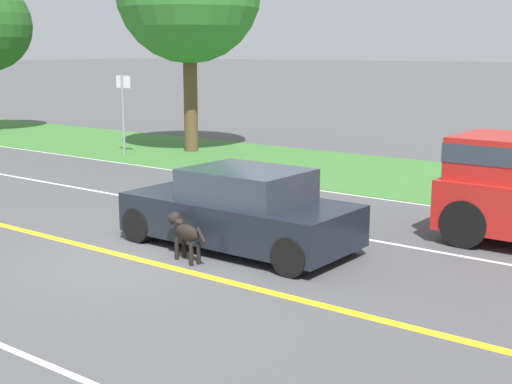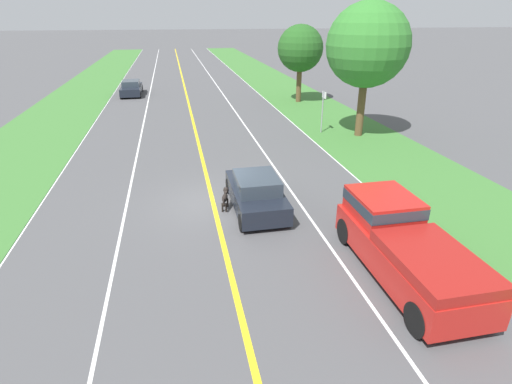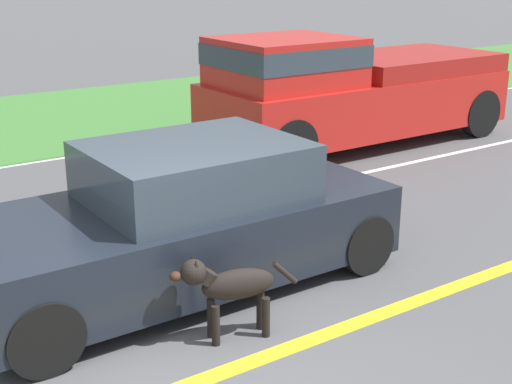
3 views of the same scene
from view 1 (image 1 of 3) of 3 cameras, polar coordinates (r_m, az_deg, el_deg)
ground_plane at (r=12.25m, az=-9.22°, el=-5.40°), size 400.00×400.00×0.00m
centre_divider_line at (r=12.25m, az=-9.22°, el=-5.38°), size 0.18×160.00×0.01m
lane_edge_line_right at (r=17.65m, az=7.42°, el=-0.17°), size 0.14×160.00×0.01m
lane_dash_same_dir at (r=14.79m, az=0.63°, el=-2.33°), size 0.10×160.00×0.01m
grass_verge_right at (r=20.27m, az=11.65°, el=1.21°), size 6.00×160.00×0.03m
ego_car at (r=12.69m, az=-1.23°, el=-1.53°), size 1.90×4.24×1.45m
dog at (r=12.00m, az=-5.75°, el=-3.16°), size 0.42×1.12×0.81m
street_sign at (r=24.05m, az=-10.58°, el=6.84°), size 0.11×0.64×2.71m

